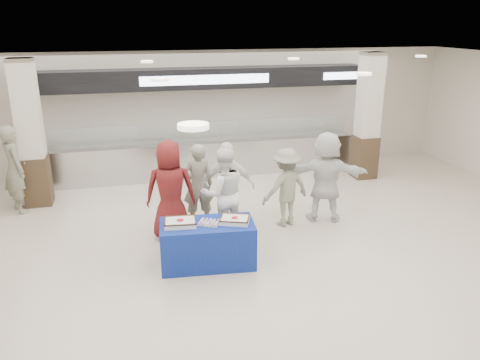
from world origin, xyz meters
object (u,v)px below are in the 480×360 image
object	(u,v)px
cupcake_tray	(209,223)
civilian_maroon	(170,190)
display_table	(208,244)
sheet_cake_right	(235,219)
soldier_bg	(15,169)
chef_tall	(223,193)
chef_short	(228,186)
civilian_white	(326,177)
soldier_b	(286,187)
sheet_cake_left	(180,222)
soldier_a	(198,185)

from	to	relation	value
cupcake_tray	civilian_maroon	distance (m)	1.35
display_table	cupcake_tray	world-z (taller)	cupcake_tray
sheet_cake_right	soldier_bg	bearing A→B (deg)	140.03
soldier_bg	chef_tall	bearing A→B (deg)	-147.35
chef_short	civilian_maroon	bearing A→B (deg)	21.76
sheet_cake_right	civilian_white	world-z (taller)	civilian_white
chef_tall	soldier_b	distance (m)	1.35
display_table	civilian_white	size ratio (longest dim) A/B	0.83
sheet_cake_left	sheet_cake_right	xyz separation A→B (m)	(0.89, -0.10, -0.00)
cupcake_tray	soldier_b	distance (m)	2.19
soldier_a	cupcake_tray	bearing A→B (deg)	85.52
soldier_bg	sheet_cake_right	bearing A→B (deg)	-157.41
display_table	civilian_maroon	world-z (taller)	civilian_maroon
sheet_cake_right	soldier_b	bearing A→B (deg)	43.90
cupcake_tray	soldier_a	world-z (taller)	soldier_a
soldier_a	soldier_bg	distance (m)	4.00
display_table	chef_tall	bearing A→B (deg)	68.99
display_table	chef_short	xyz separation A→B (m)	(0.65, 1.35, 0.50)
cupcake_tray	soldier_b	size ratio (longest dim) A/B	0.27
civilian_white	sheet_cake_left	bearing A→B (deg)	39.59
chef_tall	chef_short	world-z (taller)	chef_tall
cupcake_tray	soldier_b	bearing A→B (deg)	35.77
civilian_maroon	chef_tall	size ratio (longest dim) A/B	1.07
sheet_cake_left	soldier_bg	world-z (taller)	soldier_bg
soldier_a	civilian_white	distance (m)	2.58
sheet_cake_left	civilian_white	distance (m)	3.34
cupcake_tray	civilian_maroon	bearing A→B (deg)	111.52
cupcake_tray	sheet_cake_left	bearing A→B (deg)	169.29
sheet_cake_right	civilian_maroon	world-z (taller)	civilian_maroon
civilian_white	soldier_b	bearing A→B (deg)	20.30
civilian_maroon	soldier_b	size ratio (longest dim) A/B	1.19
soldier_bg	display_table	bearing A→B (deg)	-160.34
sheet_cake_left	civilian_maroon	xyz separation A→B (m)	(-0.03, 1.16, 0.14)
display_table	soldier_a	distance (m)	1.70
chef_short	display_table	bearing A→B (deg)	78.56
cupcake_tray	civilian_white	world-z (taller)	civilian_white
display_table	sheet_cake_left	bearing A→B (deg)	179.79
sheet_cake_left	soldier_bg	bearing A→B (deg)	133.70
sheet_cake_left	chef_tall	bearing A→B (deg)	45.31
chef_short	civilian_white	xyz separation A→B (m)	(2.01, -0.08, 0.06)
display_table	sheet_cake_left	world-z (taller)	sheet_cake_left
display_table	chef_short	bearing A→B (deg)	69.52
sheet_cake_right	civilian_white	xyz separation A→B (m)	(2.21, 1.33, 0.14)
civilian_maroon	chef_short	bearing A→B (deg)	-166.99
chef_short	soldier_b	distance (m)	1.16
display_table	cupcake_tray	xyz separation A→B (m)	(0.02, -0.04, 0.40)
soldier_a	chef_short	world-z (taller)	chef_short
cupcake_tray	soldier_bg	size ratio (longest dim) A/B	0.22
soldier_b	soldier_bg	distance (m)	5.71
sheet_cake_right	civilian_maroon	distance (m)	1.57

